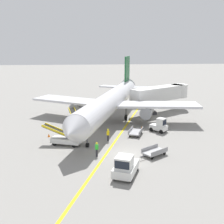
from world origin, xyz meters
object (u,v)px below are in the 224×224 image
(ground_crew_wing_walker, at_px, (97,149))
(safety_cone_wingtip_left, at_px, (49,135))
(airliner, at_px, (111,101))
(baggage_cart_empty_trailing, at_px, (136,132))
(jet_bridge, at_px, (164,93))
(pushback_tug, at_px, (125,166))
(safety_cone_nose_left, at_px, (151,115))
(belt_loader_forward_hold, at_px, (65,139))
(safety_cone_nose_right, at_px, (142,128))
(baggage_tug_near_wing, at_px, (159,126))
(ground_crew_marshaller, at_px, (108,135))
(belt_loader_aft_hold, at_px, (75,122))
(baggage_cart_loaded, at_px, (154,152))

(ground_crew_wing_walker, distance_m, safety_cone_wingtip_left, 9.81)
(airliner, xyz_separation_m, baggage_cart_empty_trailing, (2.82, -7.28, -2.95))
(jet_bridge, relative_size, pushback_tug, 3.01)
(safety_cone_nose_left, bearing_deg, belt_loader_forward_hold, -136.65)
(safety_cone_nose_right, bearing_deg, baggage_tug_near_wing, -33.31)
(baggage_tug_near_wing, bearing_deg, jet_bridge, 72.10)
(airliner, xyz_separation_m, pushback_tug, (-0.38, -19.47, -2.42))
(ground_crew_marshaller, bearing_deg, safety_cone_wingtip_left, 162.51)
(belt_loader_aft_hold, bearing_deg, baggage_cart_empty_trailing, -28.03)
(jet_bridge, relative_size, belt_loader_forward_hold, 2.38)
(baggage_tug_near_wing, relative_size, belt_loader_aft_hold, 0.51)
(airliner, distance_m, ground_crew_wing_walker, 14.90)
(jet_bridge, height_order, safety_cone_nose_right, jet_bridge)
(jet_bridge, distance_m, safety_cone_wingtip_left, 23.86)
(baggage_cart_loaded, relative_size, safety_cone_wingtip_left, 8.10)
(ground_crew_wing_walker, bearing_deg, airliner, 78.50)
(baggage_tug_near_wing, bearing_deg, airliner, 136.89)
(baggage_cart_loaded, distance_m, safety_cone_nose_right, 10.17)
(jet_bridge, xyz_separation_m, safety_cone_nose_right, (-6.20, -10.71, -3.32))
(pushback_tug, height_order, baggage_tug_near_wing, pushback_tug)
(safety_cone_nose_right, bearing_deg, pushback_tug, -107.32)
(jet_bridge, distance_m, ground_crew_wing_walker, 24.61)
(ground_crew_wing_walker, bearing_deg, belt_loader_aft_hold, 103.57)
(pushback_tug, bearing_deg, safety_cone_nose_right, 72.68)
(airliner, height_order, ground_crew_marshaller, airliner)
(ground_crew_wing_walker, bearing_deg, safety_cone_nose_left, 59.49)
(belt_loader_aft_hold, distance_m, safety_cone_nose_right, 10.19)
(airliner, xyz_separation_m, safety_cone_nose_left, (7.38, 3.10, -3.20))
(belt_loader_aft_hold, xyz_separation_m, baggage_cart_loaded, (9.40, -12.05, -0.31))
(jet_bridge, height_order, belt_loader_forward_hold, jet_bridge)
(belt_loader_aft_hold, relative_size, baggage_cart_empty_trailing, 1.37)
(baggage_cart_loaded, bearing_deg, belt_loader_aft_hold, 127.98)
(jet_bridge, bearing_deg, pushback_tug, -112.98)
(belt_loader_forward_hold, bearing_deg, belt_loader_aft_hold, 82.39)
(jet_bridge, bearing_deg, safety_cone_nose_right, -120.09)
(airliner, distance_m, jet_bridge, 12.10)
(airliner, height_order, belt_loader_aft_hold, airliner)
(airliner, bearing_deg, ground_crew_wing_walker, -101.50)
(belt_loader_aft_hold, bearing_deg, airliner, 25.27)
(baggage_tug_near_wing, xyz_separation_m, safety_cone_nose_right, (-2.27, 1.49, -0.71))
(ground_crew_marshaller, bearing_deg, baggage_cart_empty_trailing, 28.05)
(baggage_tug_near_wing, xyz_separation_m, safety_cone_nose_left, (0.86, 9.20, -0.71))
(belt_loader_forward_hold, distance_m, belt_loader_aft_hold, 7.59)
(baggage_tug_near_wing, xyz_separation_m, belt_loader_aft_hold, (-12.27, 3.39, -0.15))
(belt_loader_forward_hold, height_order, baggage_cart_loaded, belt_loader_forward_hold)
(pushback_tug, distance_m, ground_crew_wing_walker, 5.68)
(ground_crew_marshaller, height_order, safety_cone_nose_left, ground_crew_marshaller)
(pushback_tug, distance_m, safety_cone_nose_left, 23.88)
(ground_crew_wing_walker, relative_size, safety_cone_nose_left, 3.86)
(jet_bridge, bearing_deg, safety_cone_wingtip_left, -146.56)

